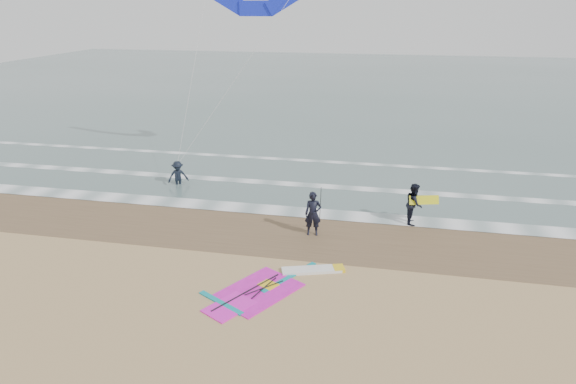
% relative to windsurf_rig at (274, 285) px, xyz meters
% --- Properties ---
extents(ground, '(120.00, 120.00, 0.00)m').
position_rel_windsurf_rig_xyz_m(ground, '(0.44, -1.49, -0.03)').
color(ground, tan).
rests_on(ground, ground).
extents(sea_water, '(120.00, 80.00, 0.02)m').
position_rel_windsurf_rig_xyz_m(sea_water, '(0.44, 46.51, -0.02)').
color(sea_water, '#47605E').
rests_on(sea_water, ground).
extents(wet_sand_band, '(120.00, 5.00, 0.01)m').
position_rel_windsurf_rig_xyz_m(wet_sand_band, '(0.44, 4.51, -0.03)').
color(wet_sand_band, brown).
rests_on(wet_sand_band, ground).
extents(foam_waterline, '(120.00, 9.15, 0.02)m').
position_rel_windsurf_rig_xyz_m(foam_waterline, '(0.44, 8.95, -0.00)').
color(foam_waterline, white).
rests_on(foam_waterline, ground).
extents(windsurf_rig, '(4.72, 4.47, 0.11)m').
position_rel_windsurf_rig_xyz_m(windsurf_rig, '(0.00, 0.00, 0.00)').
color(windsurf_rig, white).
rests_on(windsurf_rig, ground).
extents(person_standing, '(0.75, 0.55, 1.90)m').
position_rel_windsurf_rig_xyz_m(person_standing, '(0.65, 4.45, 0.92)').
color(person_standing, black).
rests_on(person_standing, ground).
extents(person_walking, '(0.71, 0.91, 1.86)m').
position_rel_windsurf_rig_xyz_m(person_walking, '(4.82, 6.53, 0.90)').
color(person_walking, black).
rests_on(person_walking, ground).
extents(person_wading, '(1.25, 1.10, 1.68)m').
position_rel_windsurf_rig_xyz_m(person_wading, '(-7.43, 9.23, 0.81)').
color(person_wading, black).
rests_on(person_wading, ground).
extents(held_pole, '(0.17, 0.86, 1.82)m').
position_rel_windsurf_rig_xyz_m(held_pole, '(0.95, 4.45, 1.36)').
color(held_pole, black).
rests_on(held_pole, ground).
extents(carried_kiteboard, '(1.30, 0.51, 0.39)m').
position_rel_windsurf_rig_xyz_m(carried_kiteboard, '(5.22, 6.43, 1.14)').
color(carried_kiteboard, yellow).
rests_on(carried_kiteboard, ground).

